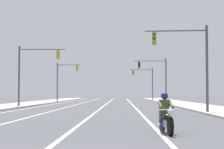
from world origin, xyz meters
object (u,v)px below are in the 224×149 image
object	(u,v)px
traffic_signal_near_right	(189,56)
traffic_signal_near_left	(32,67)
traffic_signal_far_right	(146,79)
traffic_signal_mid_left	(64,76)
traffic_signal_mid_right	(157,74)
motorcycle_with_rider	(166,117)

from	to	relation	value
traffic_signal_near_right	traffic_signal_near_left	xyz separation A→B (m)	(-13.76, 11.93, 0.02)
traffic_signal_near_right	traffic_signal_far_right	xyz separation A→B (m)	(-0.06, 47.72, -0.00)
traffic_signal_near_right	traffic_signal_mid_left	size ratio (longest dim) A/B	1.00
traffic_signal_mid_left	traffic_signal_far_right	distance (m)	19.26
traffic_signal_mid_right	traffic_signal_far_right	bearing A→B (deg)	90.55
motorcycle_with_rider	traffic_signal_mid_left	world-z (taller)	traffic_signal_mid_left
traffic_signal_near_left	traffic_signal_mid_left	size ratio (longest dim) A/B	1.00
motorcycle_with_rider	traffic_signal_near_right	xyz separation A→B (m)	(3.23, 14.03, 3.48)
traffic_signal_near_left	traffic_signal_far_right	distance (m)	38.32
traffic_signal_near_right	traffic_signal_far_right	world-z (taller)	same
traffic_signal_near_right	traffic_signal_mid_right	bearing A→B (deg)	89.71
motorcycle_with_rider	traffic_signal_near_left	xyz separation A→B (m)	(-10.54, 25.96, 3.50)
traffic_signal_near_left	traffic_signal_mid_right	size ratio (longest dim) A/B	1.00
traffic_signal_near_left	traffic_signal_mid_left	world-z (taller)	same
traffic_signal_near_left	traffic_signal_mid_right	bearing A→B (deg)	47.09
motorcycle_with_rider	traffic_signal_near_right	size ratio (longest dim) A/B	0.35
motorcycle_with_rider	traffic_signal_near_left	size ratio (longest dim) A/B	0.35
traffic_signal_mid_right	traffic_signal_far_right	world-z (taller)	same
motorcycle_with_rider	traffic_signal_mid_right	world-z (taller)	traffic_signal_mid_right
traffic_signal_far_right	traffic_signal_near_right	bearing A→B (deg)	-89.93
traffic_signal_near_left	traffic_signal_far_right	bearing A→B (deg)	69.05
traffic_signal_mid_left	traffic_signal_far_right	xyz separation A→B (m)	(13.67, 13.56, 0.04)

